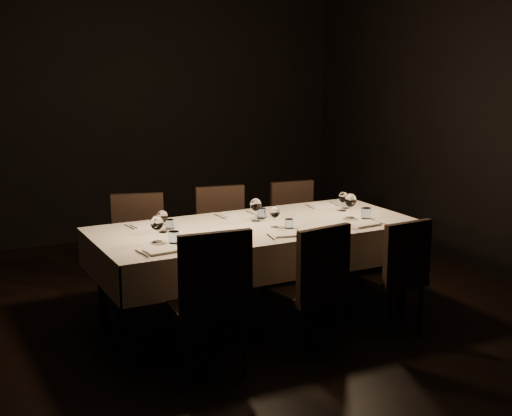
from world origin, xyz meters
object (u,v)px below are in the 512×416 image
chair_far_center (223,234)px  chair_near_center (313,282)px  dining_table (256,235)px  chair_far_right (296,224)px  chair_near_left (210,296)px  chair_near_right (397,270)px  chair_far_left (139,243)px

chair_far_center → chair_near_center: bearing=-79.7°
chair_near_center → chair_far_center: 1.53m
chair_far_center → dining_table: bearing=-84.7°
chair_far_right → chair_near_center: bearing=-109.0°
chair_near_center → chair_far_center: chair_near_center is taller
dining_table → chair_far_center: size_ratio=2.75×
chair_near_left → chair_near_right: size_ratio=1.14×
dining_table → chair_far_left: bearing=130.6°
chair_near_left → chair_far_left: 1.59m
chair_far_center → chair_far_right: bearing=16.4°
chair_far_center → chair_far_right: size_ratio=1.04×
chair_far_center → chair_far_left: bearing=-171.4°
dining_table → chair_near_right: size_ratio=2.88×
dining_table → chair_far_left: (-0.69, 0.81, -0.18)m
dining_table → chair_far_center: 0.80m
chair_far_left → chair_far_center: 0.77m
dining_table → chair_near_right: chair_near_right is taller
chair_near_center → chair_far_right: 1.80m
chair_near_left → chair_far_right: size_ratio=1.13×
dining_table → chair_near_left: bearing=-133.3°
chair_near_left → chair_near_right: (1.55, 0.05, -0.06)m
dining_table → chair_near_center: bearing=-85.2°
chair_near_center → dining_table: bearing=-93.8°
chair_near_center → chair_far_center: (0.01, 1.53, -0.00)m
chair_near_right → chair_far_center: chair_far_center is taller
chair_near_left → chair_near_center: bearing=-173.4°
chair_near_center → chair_far_center: bearing=-99.0°
dining_table → chair_near_left: 1.08m
chair_near_left → dining_table: bearing=-128.9°
chair_near_left → chair_near_right: 1.55m
chair_far_left → chair_near_left: bearing=-74.7°
chair_near_left → chair_far_left: (0.04, 1.59, -0.04)m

